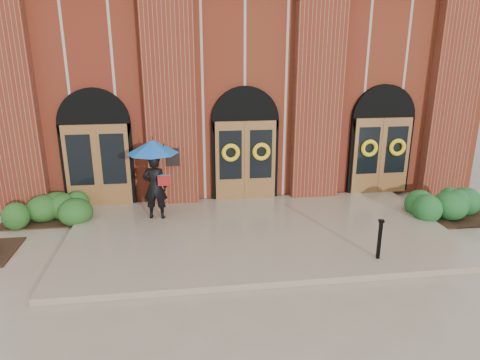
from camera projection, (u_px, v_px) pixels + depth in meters
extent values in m
plane|color=gray|center=(261.00, 237.00, 11.28)|extent=(90.00, 90.00, 0.00)
cube|color=gray|center=(260.00, 233.00, 11.40)|extent=(10.00, 5.30, 0.15)
cube|color=#602514|center=(225.00, 79.00, 18.67)|extent=(16.00, 12.00, 7.00)
cube|color=black|center=(173.00, 157.00, 12.84)|extent=(0.40, 0.05, 0.55)
cube|color=#602514|center=(7.00, 96.00, 11.94)|extent=(1.50, 0.45, 7.00)
cube|color=#602514|center=(170.00, 94.00, 12.53)|extent=(1.50, 0.45, 7.00)
cube|color=#602514|center=(318.00, 92.00, 13.12)|extent=(1.50, 0.45, 7.00)
cube|color=#602514|center=(453.00, 90.00, 13.71)|extent=(1.50, 0.45, 7.00)
cube|color=brown|center=(98.00, 166.00, 12.84)|extent=(1.90, 0.10, 2.50)
cylinder|color=black|center=(94.00, 124.00, 12.61)|extent=(2.10, 0.22, 2.10)
cube|color=brown|center=(246.00, 161.00, 13.43)|extent=(1.90, 0.10, 2.50)
cylinder|color=black|center=(245.00, 120.00, 13.19)|extent=(2.10, 0.22, 2.10)
cube|color=brown|center=(381.00, 156.00, 14.02)|extent=(1.90, 0.10, 2.50)
cylinder|color=black|center=(383.00, 117.00, 13.78)|extent=(2.10, 0.22, 2.10)
torus|color=yellow|center=(231.00, 153.00, 13.17)|extent=(0.57, 0.13, 0.57)
torus|color=yellow|center=(261.00, 152.00, 13.29)|extent=(0.57, 0.13, 0.57)
torus|color=yellow|center=(369.00, 148.00, 13.76)|extent=(0.57, 0.13, 0.57)
torus|color=yellow|center=(397.00, 147.00, 13.88)|extent=(0.57, 0.13, 0.57)
imported|color=black|center=(155.00, 187.00, 11.94)|extent=(0.72, 0.52, 1.83)
cone|color=#1654AD|center=(153.00, 147.00, 11.60)|extent=(1.59, 1.59, 0.37)
cylinder|color=black|center=(155.00, 164.00, 11.70)|extent=(0.02, 0.02, 0.61)
cube|color=#959799|center=(164.00, 180.00, 11.77)|extent=(0.36, 0.22, 0.27)
cube|color=maroon|center=(164.00, 181.00, 11.67)|extent=(0.34, 0.07, 0.27)
cube|color=black|center=(379.00, 240.00, 9.73)|extent=(0.10, 0.10, 0.91)
cube|color=black|center=(381.00, 221.00, 9.59)|extent=(0.16, 0.16, 0.04)
ellipsoid|color=#1F4A18|center=(56.00, 209.00, 12.33)|extent=(2.74, 1.10, 0.70)
ellipsoid|color=#1B4D1F|center=(444.00, 207.00, 12.36)|extent=(3.02, 1.21, 0.77)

